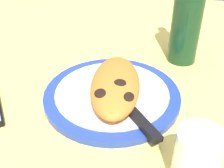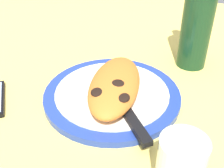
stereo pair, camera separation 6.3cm
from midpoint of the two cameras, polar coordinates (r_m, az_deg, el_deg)
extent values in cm
cube|color=#EACC60|center=(65.83, 2.73, -3.93)|extent=(150.00, 150.00, 3.00)
cylinder|color=#233D99|center=(64.44, 2.78, -2.35)|extent=(30.53, 30.53, 1.55)
cylinder|color=white|center=(63.89, 2.81, -1.68)|extent=(25.39, 25.39, 0.30)
ellipsoid|color=orange|center=(61.53, 3.47, -0.32)|extent=(24.45, 13.77, 4.92)
ellipsoid|color=black|center=(56.55, 0.38, -1.80)|extent=(4.28, 4.25, 1.09)
ellipsoid|color=black|center=(55.69, 5.44, -2.83)|extent=(3.06, 2.75, 1.05)
ellipsoid|color=black|center=(58.42, 4.11, -0.06)|extent=(3.38, 3.30, 1.09)
cube|color=silver|center=(67.01, -2.97, 0.60)|extent=(12.34, 2.85, 0.40)
cube|color=silver|center=(60.60, -4.61, -3.66)|extent=(4.30, 2.81, 0.40)
cube|color=silver|center=(62.92, 3.18, -1.95)|extent=(11.69, 10.09, 0.40)
cube|color=black|center=(54.59, 8.19, -8.53)|extent=(8.84, 7.82, 1.20)
cylinder|color=silver|center=(46.36, 17.37, -15.44)|extent=(7.25, 7.25, 10.14)
cylinder|color=#14381E|center=(76.38, 18.78, 10.77)|extent=(7.65, 7.65, 21.79)
camera|label=1|loc=(0.03, -87.14, 1.97)|focal=45.99mm
camera|label=2|loc=(0.03, 92.86, -1.97)|focal=45.99mm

